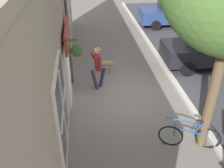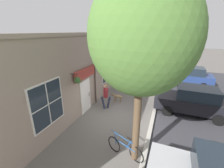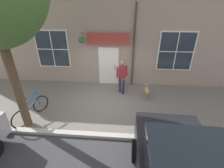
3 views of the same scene
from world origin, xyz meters
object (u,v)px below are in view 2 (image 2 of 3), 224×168
Objects in this scene: parked_car_mid_block at (193,100)px; street_tree_by_curb at (140,41)px; pedestrian_walking at (106,94)px; parked_car_far_end at (188,76)px; dog_on_leash at (117,96)px; leaning_bicycle at (125,148)px.

street_tree_by_curb is at bearing -118.64° from parked_car_mid_block.
pedestrian_walking is 0.40× the size of parked_car_mid_block.
parked_car_mid_block is at bearing -92.19° from parked_car_far_end.
dog_on_leash is 4.92m from parked_car_mid_block.
parked_car_far_end is at bearing 52.38° from pedestrian_walking.
leaning_bicycle is 11.06m from parked_car_far_end.
pedestrian_walking is 5.42m from parked_car_mid_block.
parked_car_mid_block is (2.59, 4.74, -3.74)m from street_tree_by_curb.
parked_car_mid_block is at bearing 61.36° from street_tree_by_curb.
dog_on_leash is 0.16× the size of street_tree_by_curb.
parked_car_mid_block reaches higher than dog_on_leash.
street_tree_by_curb is 6.57m from parked_car_mid_block.
leaning_bicycle is at bearing -106.73° from parked_car_far_end.
parked_car_mid_block is at bearing 1.15° from dog_on_leash.
street_tree_by_curb reaches higher than dog_on_leash.
leaning_bicycle reaches higher than dog_on_leash.
street_tree_by_curb is (2.67, -3.41, 3.58)m from pedestrian_walking.
parked_car_far_end is (2.81, 10.52, -3.74)m from street_tree_by_curb.
leaning_bicycle is at bearing -171.64° from street_tree_by_curb.
pedestrian_walking is 1.03× the size of leaning_bicycle.
parked_car_far_end reaches higher than leaning_bicycle.
pedestrian_walking is 1.59× the size of dog_on_leash.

